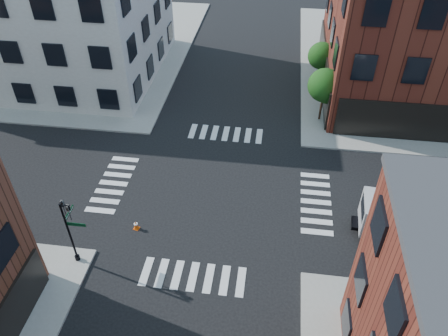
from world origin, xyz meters
TOP-DOWN VIEW (x-y plane):
  - ground at (0.00, 0.00)m, footprint 120.00×120.00m
  - sidewalk_nw at (-21.00, 21.00)m, footprint 30.00×30.00m
  - building_nw at (-19.00, 16.00)m, footprint 22.00×16.00m
  - tree_near at (7.56, 9.98)m, footprint 2.69×2.69m
  - tree_far at (7.56, 15.98)m, footprint 2.43×2.43m
  - signal_pole at (-6.72, -6.68)m, footprint 1.29×1.24m
  - box_truck at (13.57, -2.44)m, footprint 8.29×3.07m
  - traffic_cone at (-4.18, -3.91)m, footprint 0.42×0.42m

SIDE VIEW (x-z plane):
  - ground at x=0.00m, z-range 0.00..0.00m
  - sidewalk_nw at x=-21.00m, z-range 0.00..0.15m
  - traffic_cone at x=-4.18m, z-range -0.01..0.62m
  - box_truck at x=13.57m, z-range 0.07..3.76m
  - signal_pole at x=-6.72m, z-range 0.56..5.16m
  - tree_far at x=7.56m, z-range 0.84..4.91m
  - tree_near at x=7.56m, z-range 0.91..5.41m
  - building_nw at x=-19.00m, z-range 0.00..11.00m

